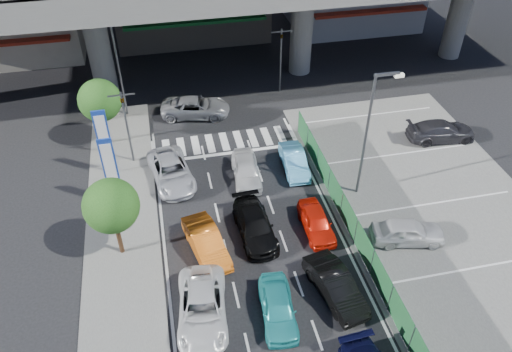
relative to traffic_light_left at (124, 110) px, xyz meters
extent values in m
plane|color=black|center=(6.20, -12.00, -3.94)|extent=(120.00, 120.00, 0.00)
cube|color=#575755|center=(17.20, -10.00, -3.91)|extent=(12.00, 28.00, 0.06)
cube|color=#575755|center=(-0.80, -8.00, -3.88)|extent=(4.00, 30.00, 0.12)
cylinder|color=slate|center=(-1.80, 10.00, 0.06)|extent=(1.80, 1.80, 8.00)
cylinder|color=slate|center=(14.20, 10.00, 0.06)|extent=(1.80, 1.80, 8.00)
cylinder|color=slate|center=(28.20, 10.00, 0.06)|extent=(1.80, 1.80, 8.00)
cube|color=maroon|center=(-9.80, 14.90, -1.14)|extent=(10.80, 1.60, 0.25)
cube|color=#156B2B|center=(6.20, 15.90, -1.14)|extent=(12.60, 1.60, 0.25)
cube|color=maroon|center=(22.20, 14.90, -1.14)|extent=(10.80, 1.60, 0.25)
cylinder|color=#595B60|center=(0.00, 0.00, -1.34)|extent=(0.14, 0.14, 5.20)
cube|color=#595B60|center=(0.00, 0.00, 1.06)|extent=(1.60, 0.08, 0.08)
imported|color=black|center=(0.00, 0.00, 0.76)|extent=(0.26, 1.24, 0.50)
cylinder|color=#595B60|center=(11.70, 7.00, -1.34)|extent=(0.14, 0.14, 5.20)
cube|color=#595B60|center=(11.70, 7.00, 1.06)|extent=(1.60, 0.08, 0.08)
imported|color=black|center=(11.70, 7.00, 0.76)|extent=(0.26, 1.24, 0.50)
cylinder|color=#595B60|center=(13.20, -6.00, 0.06)|extent=(0.16, 0.16, 8.00)
cube|color=#595B60|center=(13.80, -6.00, 3.96)|extent=(1.40, 0.15, 0.15)
cube|color=silver|center=(14.50, -6.00, 3.81)|extent=(0.50, 0.22, 0.18)
cylinder|color=#595B60|center=(-0.30, 6.00, 0.06)|extent=(0.16, 0.16, 8.00)
cube|color=#595B60|center=(0.30, 6.00, 3.96)|extent=(1.40, 0.15, 0.15)
cube|color=silver|center=(1.00, 6.00, 3.81)|extent=(0.50, 0.22, 0.18)
cylinder|color=#595B60|center=(-1.00, -4.00, -2.84)|extent=(0.10, 0.10, 2.20)
cube|color=navy|center=(-1.00, -4.00, -0.74)|extent=(0.80, 0.12, 3.00)
cube|color=white|center=(-1.00, -4.07, -0.74)|extent=(0.60, 0.02, 2.40)
cylinder|color=#595B60|center=(-1.40, -1.00, -2.84)|extent=(0.10, 0.10, 2.20)
cube|color=navy|center=(-1.40, -1.00, -0.74)|extent=(0.80, 0.12, 3.00)
cube|color=white|center=(-1.40, -1.07, -0.74)|extent=(0.60, 0.02, 2.40)
cylinder|color=#382314|center=(-0.80, -8.00, -2.74)|extent=(0.24, 0.24, 2.40)
sphere|color=#184112|center=(-0.80, -8.00, -0.54)|extent=(2.80, 2.80, 2.80)
cylinder|color=#382314|center=(-1.60, 2.50, -2.74)|extent=(0.24, 0.24, 2.40)
sphere|color=#184112|center=(-1.60, 2.50, -0.54)|extent=(2.80, 2.80, 2.80)
imported|color=white|center=(2.86, -12.92, -3.26)|extent=(2.79, 5.09, 1.35)
imported|color=teal|center=(6.30, -13.62, -3.28)|extent=(1.90, 3.98, 1.31)
imported|color=black|center=(9.31, -13.02, -3.25)|extent=(2.31, 4.40, 1.38)
imported|color=orange|center=(3.61, -8.87, -3.25)|extent=(2.32, 4.40, 1.38)
imported|color=black|center=(6.39, -8.14, -3.28)|extent=(2.05, 4.58, 1.31)
imported|color=red|center=(9.77, -8.58, -3.32)|extent=(1.49, 3.63, 1.23)
imported|color=silver|center=(2.32, -2.43, -3.25)|extent=(3.00, 5.25, 1.38)
imported|color=silver|center=(6.89, -3.28, -3.25)|extent=(1.93, 4.16, 1.38)
imported|color=#428CBA|center=(10.07, -2.99, -3.30)|extent=(1.54, 3.93, 1.27)
imported|color=gray|center=(4.70, 4.81, -3.24)|extent=(5.37, 3.22, 1.40)
imported|color=silver|center=(14.32, -10.43, -3.20)|extent=(4.19, 2.34, 1.35)
imported|color=#2A292E|center=(20.85, -1.97, -3.19)|extent=(4.86, 2.35, 1.36)
cone|color=red|center=(11.80, -6.35, -3.51)|extent=(0.45, 0.45, 0.74)
camera|label=1|loc=(2.30, -27.15, 16.03)|focal=35.00mm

